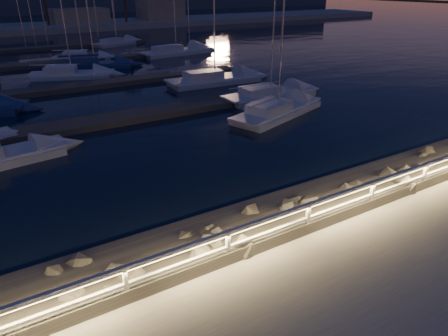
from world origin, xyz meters
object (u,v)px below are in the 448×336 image
at_px(sailboat_h, 268,94).
at_px(sailboat_k, 116,42).
at_px(sailboat_l, 174,51).
at_px(sailboat_c, 212,79).
at_px(sailboat_n, 82,57).
at_px(sailboat_d, 276,110).
at_px(sailboat_j, 93,64).
at_px(guard_rail, 351,196).
at_px(sailboat_g, 70,73).

distance_m(sailboat_h, sailboat_k, 33.47).
bearing_deg(sailboat_k, sailboat_l, -95.20).
relative_size(sailboat_c, sailboat_n, 1.28).
xyz_separation_m(sailboat_d, sailboat_j, (-6.21, 22.17, 0.03)).
height_order(guard_rail, sailboat_h, sailboat_h).
height_order(sailboat_d, sailboat_h, sailboat_d).
relative_size(sailboat_h, sailboat_l, 0.84).
height_order(sailboat_c, sailboat_d, sailboat_c).
height_order(sailboat_d, sailboat_k, sailboat_d).
relative_size(sailboat_g, sailboat_j, 0.98).
height_order(sailboat_h, sailboat_j, sailboat_h).
xyz_separation_m(sailboat_h, sailboat_j, (-8.27, 18.55, 0.04)).
relative_size(sailboat_d, sailboat_n, 1.18).
bearing_deg(sailboat_l, sailboat_k, 101.03).
xyz_separation_m(sailboat_c, sailboat_j, (-7.12, 12.08, -0.01)).
relative_size(sailboat_h, sailboat_k, 1.04).
height_order(sailboat_j, sailboat_k, sailboat_j).
distance_m(sailboat_k, sailboat_n, 12.17).
bearing_deg(sailboat_k, guard_rail, -120.92).
distance_m(sailboat_c, sailboat_h, 6.57).
height_order(guard_rail, sailboat_l, sailboat_l).
height_order(guard_rail, sailboat_j, sailboat_j).
distance_m(sailboat_g, sailboat_k, 20.80).
bearing_deg(sailboat_h, sailboat_j, 114.06).
xyz_separation_m(sailboat_h, sailboat_n, (-8.24, 23.48, 0.00)).
bearing_deg(sailboat_k, sailboat_j, -138.16).
height_order(sailboat_g, sailboat_l, sailboat_l).
bearing_deg(sailboat_k, sailboat_h, -110.81).
relative_size(sailboat_d, sailboat_j, 1.04).
bearing_deg(sailboat_j, sailboat_k, 78.48).
bearing_deg(sailboat_k, sailboat_g, -141.54).
relative_size(guard_rail, sailboat_l, 2.87).
bearing_deg(sailboat_j, sailboat_d, -60.68).
distance_m(guard_rail, sailboat_l, 39.07).
distance_m(sailboat_d, sailboat_g, 20.92).
xyz_separation_m(sailboat_c, sailboat_d, (-0.91, -10.09, -0.04)).
xyz_separation_m(sailboat_k, sailboat_n, (-6.97, -9.97, -0.00)).
relative_size(sailboat_c, sailboat_j, 1.13).
xyz_separation_m(sailboat_c, sailboat_k, (-0.11, 26.99, -0.04)).
relative_size(sailboat_d, sailboat_h, 1.04).
relative_size(sailboat_c, sailboat_l, 0.94).
bearing_deg(sailboat_n, sailboat_c, -43.23).
height_order(sailboat_j, sailboat_n, sailboat_j).
xyz_separation_m(sailboat_l, sailboat_n, (-10.62, 1.42, -0.04)).
height_order(sailboat_g, sailboat_k, sailboat_g).
bearing_deg(sailboat_c, sailboat_l, 79.67).
distance_m(sailboat_c, sailboat_l, 15.99).
bearing_deg(sailboat_c, sailboat_j, 122.97).
bearing_deg(sailboat_d, sailboat_l, 61.42).
distance_m(sailboat_g, sailboat_n, 8.81).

